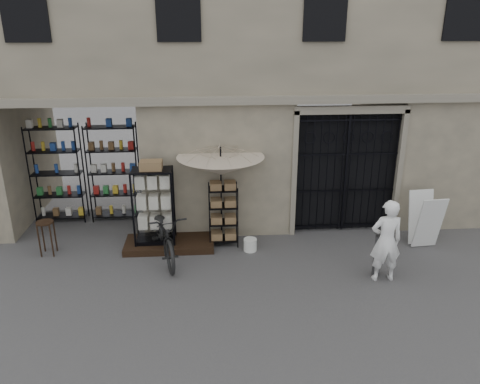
{
  "coord_description": "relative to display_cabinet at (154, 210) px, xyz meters",
  "views": [
    {
      "loc": [
        -1.52,
        -8.13,
        4.9
      ],
      "look_at": [
        -0.8,
        1.4,
        1.35
      ],
      "focal_mm": 35.0,
      "sensor_mm": 36.0,
      "label": 1
    }
  ],
  "objects": [
    {
      "name": "step_platform",
      "position": [
        0.3,
        -0.03,
        -0.84
      ],
      "size": [
        2.0,
        0.9,
        0.15
      ],
      "primitive_type": "cube",
      "color": "black",
      "rests_on": "ground"
    },
    {
      "name": "market_umbrella",
      "position": [
        1.5,
        0.14,
        1.06
      ],
      "size": [
        2.14,
        2.16,
        2.75
      ],
      "rotation": [
        0.0,
        0.0,
        0.32
      ],
      "color": "black",
      "rests_on": "ground"
    },
    {
      "name": "white_bucket",
      "position": [
        2.12,
        -0.34,
        -0.77
      ],
      "size": [
        0.32,
        0.32,
        0.28
      ],
      "primitive_type": "cylinder",
      "rotation": [
        0.0,
        0.0,
        0.11
      ],
      "color": "silver",
      "rests_on": "ground"
    },
    {
      "name": "shop_shelving",
      "position": [
        -1.85,
        1.72,
        0.34
      ],
      "size": [
        2.7,
        0.5,
        2.5
      ],
      "primitive_type": "cube",
      "color": "black",
      "rests_on": "ground"
    },
    {
      "name": "wire_rack",
      "position": [
        1.54,
        0.04,
        -0.21
      ],
      "size": [
        0.64,
        0.46,
        1.44
      ],
      "rotation": [
        0.0,
        0.0,
        -0.02
      ],
      "color": "black",
      "rests_on": "ground"
    },
    {
      "name": "easel_sign",
      "position": [
        6.08,
        -0.38,
        -0.28
      ],
      "size": [
        0.64,
        0.72,
        1.23
      ],
      "rotation": [
        0.0,
        0.0,
        0.08
      ],
      "color": "silver",
      "rests_on": "ground"
    },
    {
      "name": "bicycle",
      "position": [
        0.25,
        -0.53,
        -0.91
      ],
      "size": [
        1.01,
        1.29,
        2.16
      ],
      "primitive_type": "imported",
      "rotation": [
        0.0,
        0.0,
        0.25
      ],
      "color": "black",
      "rests_on": "ground"
    },
    {
      "name": "ground",
      "position": [
        2.7,
        -1.58,
        -0.91
      ],
      "size": [
        80.0,
        80.0,
        0.0
      ],
      "primitive_type": "plane",
      "color": "black",
      "rests_on": "ground"
    },
    {
      "name": "shopkeeper",
      "position": [
        4.63,
        -1.76,
        -0.91
      ],
      "size": [
        0.62,
        1.69,
        0.41
      ],
      "primitive_type": "imported",
      "rotation": [
        0.0,
        0.0,
        3.14
      ],
      "color": "white",
      "rests_on": "ground"
    },
    {
      "name": "display_cabinet",
      "position": [
        0.0,
        0.0,
        0.0
      ],
      "size": [
        0.99,
        0.81,
        1.85
      ],
      "rotation": [
        0.0,
        0.0,
        0.39
      ],
      "color": "black",
      "rests_on": "step_platform"
    },
    {
      "name": "iron_gate",
      "position": [
        4.45,
        0.7,
        0.58
      ],
      "size": [
        2.5,
        0.21,
        3.0
      ],
      "color": "black",
      "rests_on": "ground"
    },
    {
      "name": "steel_bollard",
      "position": [
        4.57,
        -1.58,
        -0.48
      ],
      "size": [
        0.17,
        0.17,
        0.87
      ],
      "primitive_type": "cylinder",
      "rotation": [
        0.0,
        0.0,
        0.05
      ],
      "color": "#515254",
      "rests_on": "ground"
    },
    {
      "name": "wooden_stool",
      "position": [
        -2.34,
        -0.17,
        -0.5
      ],
      "size": [
        0.44,
        0.44,
        0.78
      ],
      "rotation": [
        0.0,
        0.0,
        -0.2
      ],
      "color": "black",
      "rests_on": "ground"
    },
    {
      "name": "shop_recess",
      "position": [
        -1.8,
        1.22,
        0.59
      ],
      "size": [
        3.0,
        1.7,
        3.0
      ],
      "primitive_type": "cube",
      "color": "black",
      "rests_on": "ground"
    },
    {
      "name": "main_building",
      "position": [
        2.7,
        2.42,
        3.59
      ],
      "size": [
        14.0,
        4.0,
        9.0
      ],
      "primitive_type": "cube",
      "color": "gray",
      "rests_on": "ground"
    }
  ]
}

